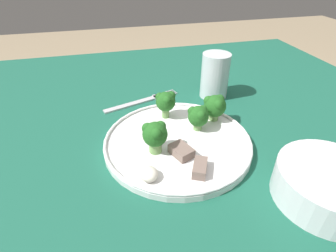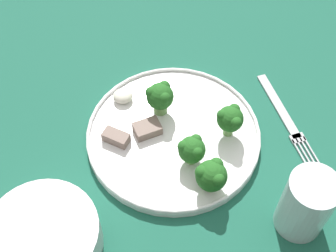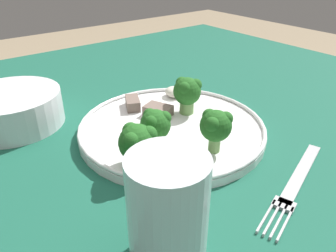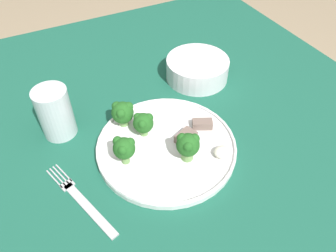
% 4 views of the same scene
% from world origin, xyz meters
% --- Properties ---
extents(table, '(1.15, 1.20, 0.73)m').
position_xyz_m(table, '(0.00, 0.00, 0.65)').
color(table, '#195642').
rests_on(table, ground_plane).
extents(dinner_plate, '(0.28, 0.28, 0.02)m').
position_xyz_m(dinner_plate, '(0.02, -0.01, 0.74)').
color(dinner_plate, white).
rests_on(dinner_plate, table).
extents(fork, '(0.08, 0.19, 0.00)m').
position_xyz_m(fork, '(-0.17, -0.05, 0.74)').
color(fork, '#B2B2B7').
rests_on(fork, table).
extents(cream_bowl, '(0.16, 0.16, 0.05)m').
position_xyz_m(cream_bowl, '(0.20, 0.17, 0.76)').
color(cream_bowl, silver).
rests_on(cream_bowl, table).
extents(drinking_glass, '(0.07, 0.07, 0.11)m').
position_xyz_m(drinking_glass, '(-0.16, 0.13, 0.78)').
color(drinking_glass, silver).
rests_on(drinking_glass, table).
extents(broccoli_floret_near_rim_left, '(0.05, 0.04, 0.06)m').
position_xyz_m(broccoli_floret_near_rim_left, '(0.04, -0.06, 0.78)').
color(broccoli_floret_near_rim_left, '#709E56').
rests_on(broccoli_floret_near_rim_left, dinner_plate).
extents(broccoli_floret_center_left, '(0.04, 0.04, 0.05)m').
position_xyz_m(broccoli_floret_center_left, '(-0.01, 0.04, 0.78)').
color(broccoli_floret_center_left, '#709E56').
rests_on(broccoli_floret_center_left, dinner_plate).
extents(broccoli_floret_back_left, '(0.04, 0.04, 0.06)m').
position_xyz_m(broccoli_floret_back_left, '(-0.07, -0.01, 0.78)').
color(broccoli_floret_back_left, '#709E56').
rests_on(broccoli_floret_back_left, dinner_plate).
extents(broccoli_floret_front_left, '(0.05, 0.05, 0.06)m').
position_xyz_m(broccoli_floret_front_left, '(-0.03, 0.08, 0.78)').
color(broccoli_floret_front_left, '#709E56').
rests_on(broccoli_floret_front_left, dinner_plate).
extents(meat_slice_front_slice, '(0.05, 0.04, 0.02)m').
position_xyz_m(meat_slice_front_slice, '(0.06, -0.02, 0.75)').
color(meat_slice_front_slice, '#756056').
rests_on(meat_slice_front_slice, dinner_plate).
extents(meat_slice_middle_slice, '(0.05, 0.04, 0.02)m').
position_xyz_m(meat_slice_middle_slice, '(0.11, 0.00, 0.76)').
color(meat_slice_middle_slice, '#756056').
rests_on(meat_slice_middle_slice, dinner_plate).
extents(sauce_dollop, '(0.03, 0.03, 0.02)m').
position_xyz_m(sauce_dollop, '(0.11, -0.08, 0.76)').
color(sauce_dollop, silver).
rests_on(sauce_dollop, dinner_plate).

